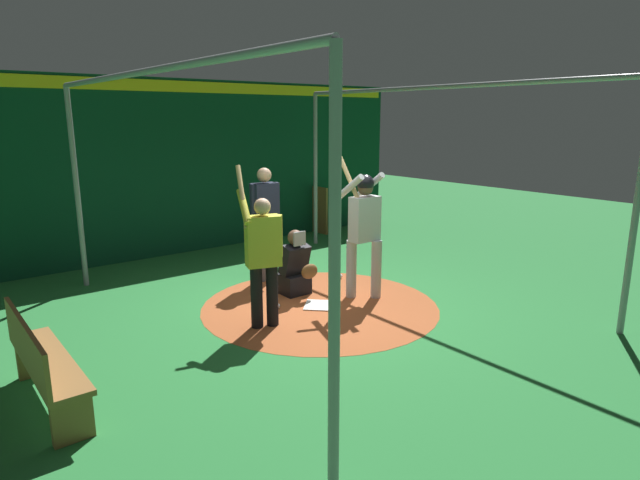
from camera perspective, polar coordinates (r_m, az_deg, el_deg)
name	(u,v)px	position (r m, az deg, el deg)	size (l,w,h in m)	color
ground_plane	(320,306)	(7.54, 0.00, -7.05)	(26.14, 26.14, 0.00)	#287A38
dirt_circle	(320,306)	(7.54, 0.00, -7.03)	(3.29, 3.29, 0.01)	#AD562D
home_plate	(320,305)	(7.53, 0.00, -6.97)	(0.42, 0.42, 0.01)	white
batter	(364,224)	(7.64, 4.71, 1.75)	(0.68, 0.49, 2.14)	#B3B3B7
catcher	(295,269)	(7.93, -2.66, -3.10)	(0.58, 0.40, 0.98)	black
umpire	(265,218)	(8.50, -5.87, 2.39)	(0.23, 0.49, 1.82)	#4C4C51
visitor	(263,254)	(6.60, -6.12, -1.45)	(0.63, 0.51, 2.01)	black
back_wall	(187,167)	(10.65, -14.02, 7.61)	(0.23, 10.14, 3.28)	#0C3D26
cage_frame	(320,149)	(7.09, 0.00, 9.68)	(6.15, 4.66, 3.07)	gray
bat_rack	(318,211)	(12.16, -0.22, 3.13)	(0.70, 0.15, 1.05)	olive
bench	(41,362)	(5.52, -27.59, -11.44)	(1.69, 0.36, 0.85)	olive
baseball_0	(277,306)	(7.43, -4.57, -7.03)	(0.07, 0.07, 0.07)	white
baseball_1	(340,276)	(8.76, 2.17, -3.87)	(0.07, 0.07, 0.07)	white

